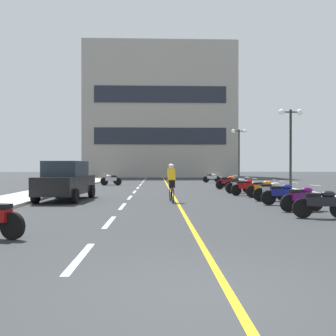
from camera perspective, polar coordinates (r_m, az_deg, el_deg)
The scene contains 34 objects.
ground_plane at distance 25.45m, azimuth -0.34°, elevation -3.26°, with size 140.00×140.00×0.00m, color #2D3033.
curb_left at distance 29.18m, azimuth -14.80°, elevation -2.69°, with size 2.40×72.00×0.12m, color #B7B2A8.
curb_right at distance 29.50m, azimuth 13.63°, elevation -2.66°, with size 2.40×72.00×0.12m, color #B7B2A8.
lane_dash_0 at distance 6.72m, azimuth -13.60°, elevation -13.43°, with size 0.14×2.20×0.01m, color silver.
lane_dash_1 at distance 10.60m, azimuth -9.14°, elevation -8.34°, with size 0.14×2.20×0.01m, color silver.
lane_dash_2 at distance 14.54m, azimuth -7.13°, elevation -5.97°, with size 0.14×2.20×0.01m, color silver.
lane_dash_3 at distance 18.51m, azimuth -5.99°, elevation -4.61°, with size 0.14×2.20×0.01m, color silver.
lane_dash_4 at distance 22.49m, azimuth -5.25°, elevation -3.73°, with size 0.14×2.20×0.01m, color silver.
lane_dash_5 at distance 26.48m, azimuth -4.74°, elevation -3.11°, with size 0.14×2.20×0.01m, color silver.
lane_dash_6 at distance 30.47m, azimuth -4.36°, elevation -2.66°, with size 0.14×2.20×0.01m, color silver.
lane_dash_7 at distance 34.46m, azimuth -4.07°, elevation -2.31°, with size 0.14×2.20×0.01m, color silver.
lane_dash_8 at distance 38.45m, azimuth -3.84°, elevation -2.03°, with size 0.14×2.20×0.01m, color silver.
lane_dash_9 at distance 42.45m, azimuth -3.65°, elevation -1.81°, with size 0.14×2.20×0.01m, color silver.
lane_dash_10 at distance 46.44m, azimuth -3.49°, elevation -1.62°, with size 0.14×2.20×0.01m, color silver.
lane_dash_11 at distance 50.44m, azimuth -3.36°, elevation -1.47°, with size 0.14×2.20×0.01m, color silver.
centre_line_yellow at distance 28.45m, azimuth 0.00°, elevation -2.87°, with size 0.12×66.00×0.01m, color gold.
office_building at distance 54.84m, azimuth -1.25°, elevation 8.54°, with size 21.31×9.89×18.84m.
street_lamp_mid at distance 23.11m, azimuth 18.64°, elevation 5.58°, with size 1.46×0.36×4.88m.
street_lamp_far at distance 35.49m, azimuth 11.06°, elevation 3.85°, with size 1.46×0.36×4.98m.
parked_car_near at distance 17.54m, azimuth -15.70°, elevation -1.91°, with size 2.18×4.32×1.82m.
motorcycle_1 at distance 12.06m, azimuth 22.91°, elevation -5.06°, with size 1.69×0.60×0.92m.
motorcycle_2 at distance 13.67m, azimuth 20.28°, elevation -4.42°, with size 1.68×0.65×0.92m.
motorcycle_3 at distance 15.57m, azimuth 17.46°, elevation -3.83°, with size 1.70×0.60×0.92m.
motorcycle_4 at distance 17.20m, azimuth 15.89°, elevation -3.43°, with size 1.70×0.60×0.92m.
motorcycle_5 at distance 18.89m, azimuth 14.69°, elevation -3.09°, with size 1.70×0.60×0.92m.
motorcycle_6 at distance 20.16m, azimuth 12.06°, elevation -2.87°, with size 1.68×0.66×0.92m.
motorcycle_7 at distance 21.79m, azimuth 11.05°, elevation -2.63°, with size 1.67×0.71×0.92m.
motorcycle_8 at distance 23.77m, azimuth 10.90°, elevation -2.38°, with size 1.70×0.60×0.92m.
motorcycle_9 at distance 25.45m, azimuth 9.27°, elevation -2.20°, with size 1.67×0.68×0.92m.
motorcycle_10 at distance 26.92m, azimuth 9.50°, elevation -2.06°, with size 1.70×0.60×0.92m.
motorcycle_11 at distance 30.02m, azimuth -8.91°, elevation -1.81°, with size 1.70×0.60×0.92m.
motorcycle_12 at distance 31.90m, azimuth -9.05°, elevation -1.68°, with size 1.65×0.78×0.92m.
motorcycle_13 at distance 35.00m, azimuth 6.88°, elevation -1.50°, with size 1.70×0.60×0.92m.
cyclist_rider at distance 16.03m, azimuth 0.56°, elevation -2.21°, with size 0.42×1.77×1.71m.
Camera 1 is at (-0.67, -4.39, 1.60)m, focal length 38.95 mm.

